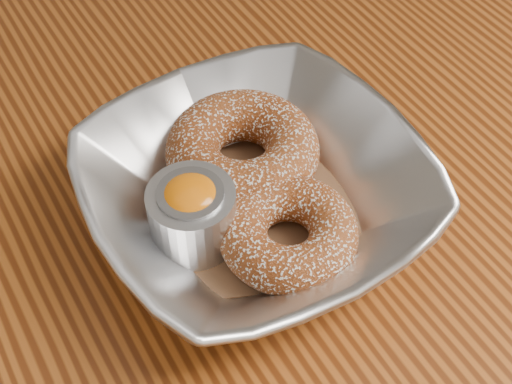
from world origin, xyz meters
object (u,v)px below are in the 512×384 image
serving_bowl (256,193)px  donut_front (288,233)px  table (217,301)px  ramekin (192,213)px  donut_back (243,150)px

serving_bowl → donut_front: size_ratio=2.47×
table → ramekin: ramekin is taller
ramekin → serving_bowl: bearing=-2.0°
serving_bowl → ramekin: size_ratio=3.90×
serving_bowl → table: bearing=171.1°
donut_back → ramekin: bearing=-148.4°
ramekin → donut_front: bearing=-39.5°
table → donut_front: 0.14m
serving_bowl → donut_back: serving_bowl is taller
donut_back → donut_front: (-0.01, -0.08, -0.00)m
donut_front → donut_back: bearing=82.6°
donut_back → donut_front: donut_back is taller
donut_back → ramekin: size_ratio=1.89×
donut_back → donut_front: size_ratio=1.20×
serving_bowl → donut_back: 0.04m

